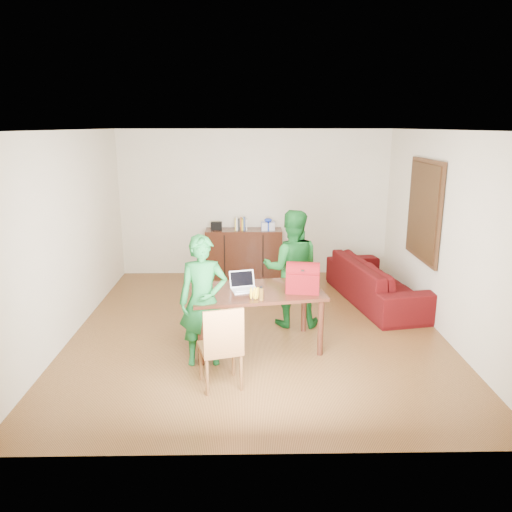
{
  "coord_description": "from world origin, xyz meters",
  "views": [
    {
      "loc": [
        -0.14,
        -6.49,
        2.76
      ],
      "look_at": [
        -0.03,
        -0.37,
        1.15
      ],
      "focal_mm": 35.0,
      "sensor_mm": 36.0,
      "label": 1
    }
  ],
  "objects_px": {
    "person_near": "(203,301)",
    "table": "(256,297)",
    "chair": "(221,363)",
    "bottle": "(261,293)",
    "red_bag": "(303,280)",
    "laptop": "(245,288)",
    "sofa": "(378,281)",
    "person_far": "(292,268)"
  },
  "relations": [
    {
      "from": "table",
      "to": "bottle",
      "type": "distance_m",
      "value": 0.41
    },
    {
      "from": "laptop",
      "to": "bottle",
      "type": "height_order",
      "value": "laptop"
    },
    {
      "from": "person_far",
      "to": "sofa",
      "type": "height_order",
      "value": "person_far"
    },
    {
      "from": "chair",
      "to": "sofa",
      "type": "distance_m",
      "value": 3.56
    },
    {
      "from": "table",
      "to": "chair",
      "type": "relative_size",
      "value": 1.86
    },
    {
      "from": "laptop",
      "to": "bottle",
      "type": "xyz_separation_m",
      "value": [
        0.19,
        -0.34,
        0.04
      ]
    },
    {
      "from": "person_far",
      "to": "red_bag",
      "type": "distance_m",
      "value": 0.83
    },
    {
      "from": "laptop",
      "to": "sofa",
      "type": "height_order",
      "value": "laptop"
    },
    {
      "from": "sofa",
      "to": "table",
      "type": "bearing_deg",
      "value": 119.56
    },
    {
      "from": "table",
      "to": "person_near",
      "type": "distance_m",
      "value": 0.77
    },
    {
      "from": "table",
      "to": "person_far",
      "type": "distance_m",
      "value": 0.92
    },
    {
      "from": "person_far",
      "to": "red_bag",
      "type": "relative_size",
      "value": 4.08
    },
    {
      "from": "chair",
      "to": "red_bag",
      "type": "xyz_separation_m",
      "value": [
        0.97,
        0.92,
        0.64
      ]
    },
    {
      "from": "red_bag",
      "to": "person_far",
      "type": "bearing_deg",
      "value": 103.63
    },
    {
      "from": "person_near",
      "to": "person_far",
      "type": "height_order",
      "value": "person_far"
    },
    {
      "from": "person_far",
      "to": "person_near",
      "type": "bearing_deg",
      "value": 49.35
    },
    {
      "from": "person_far",
      "to": "sofa",
      "type": "distance_m",
      "value": 1.8
    },
    {
      "from": "person_far",
      "to": "red_bag",
      "type": "height_order",
      "value": "person_far"
    },
    {
      "from": "person_near",
      "to": "red_bag",
      "type": "xyz_separation_m",
      "value": [
        1.2,
        0.35,
        0.13
      ]
    },
    {
      "from": "person_far",
      "to": "bottle",
      "type": "height_order",
      "value": "person_far"
    },
    {
      "from": "chair",
      "to": "person_near",
      "type": "bearing_deg",
      "value": 95.97
    },
    {
      "from": "person_near",
      "to": "laptop",
      "type": "xyz_separation_m",
      "value": [
        0.48,
        0.41,
        0.03
      ]
    },
    {
      "from": "chair",
      "to": "person_near",
      "type": "xyz_separation_m",
      "value": [
        -0.22,
        0.56,
        0.5
      ]
    },
    {
      "from": "bottle",
      "to": "chair",
      "type": "bearing_deg",
      "value": -125.9
    },
    {
      "from": "chair",
      "to": "person_near",
      "type": "height_order",
      "value": "person_near"
    },
    {
      "from": "bottle",
      "to": "red_bag",
      "type": "bearing_deg",
      "value": 29.32
    },
    {
      "from": "table",
      "to": "person_far",
      "type": "relative_size",
      "value": 1.06
    },
    {
      "from": "bottle",
      "to": "sofa",
      "type": "xyz_separation_m",
      "value": [
        1.93,
        2.03,
        -0.51
      ]
    },
    {
      "from": "sofa",
      "to": "person_far",
      "type": "bearing_deg",
      "value": 111.33
    },
    {
      "from": "table",
      "to": "person_near",
      "type": "bearing_deg",
      "value": -154.93
    },
    {
      "from": "chair",
      "to": "person_far",
      "type": "bearing_deg",
      "value": 46.72
    },
    {
      "from": "chair",
      "to": "red_bag",
      "type": "bearing_deg",
      "value": 27.6
    },
    {
      "from": "laptop",
      "to": "red_bag",
      "type": "height_order",
      "value": "red_bag"
    },
    {
      "from": "table",
      "to": "laptop",
      "type": "relative_size",
      "value": 4.78
    },
    {
      "from": "chair",
      "to": "table",
      "type": "bearing_deg",
      "value": 52.22
    },
    {
      "from": "person_near",
      "to": "table",
      "type": "bearing_deg",
      "value": 28.6
    },
    {
      "from": "person_far",
      "to": "bottle",
      "type": "xyz_separation_m",
      "value": [
        -0.46,
        -1.12,
        0.02
      ]
    },
    {
      "from": "bottle",
      "to": "sofa",
      "type": "distance_m",
      "value": 2.84
    },
    {
      "from": "table",
      "to": "person_far",
      "type": "bearing_deg",
      "value": 46.6
    },
    {
      "from": "table",
      "to": "laptop",
      "type": "xyz_separation_m",
      "value": [
        -0.14,
        -0.02,
        0.14
      ]
    },
    {
      "from": "chair",
      "to": "laptop",
      "type": "bearing_deg",
      "value": 59.25
    },
    {
      "from": "table",
      "to": "bottle",
      "type": "height_order",
      "value": "bottle"
    }
  ]
}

